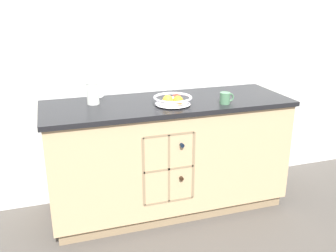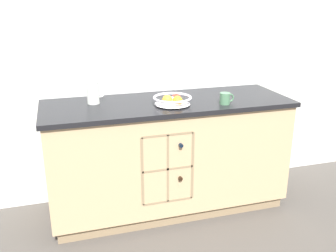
{
  "view_description": "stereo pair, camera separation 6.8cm",
  "coord_description": "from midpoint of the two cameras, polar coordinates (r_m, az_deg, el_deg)",
  "views": [
    {
      "loc": [
        -0.85,
        -2.62,
        1.67
      ],
      "look_at": [
        0.0,
        0.0,
        0.71
      ],
      "focal_mm": 40.0,
      "sensor_mm": 36.0,
      "label": 1
    },
    {
      "loc": [
        -0.79,
        -2.65,
        1.67
      ],
      "look_at": [
        0.0,
        0.0,
        0.71
      ],
      "focal_mm": 40.0,
      "sensor_mm": 36.0,
      "label": 2
    }
  ],
  "objects": [
    {
      "name": "ground_plane",
      "position": [
        3.22,
        0.62,
        -12.03
      ],
      "size": [
        14.0,
        14.0,
        0.0
      ],
      "primitive_type": "plane",
      "color": "#4C4742"
    },
    {
      "name": "back_wall",
      "position": [
        3.15,
        -1.37,
        11.95
      ],
      "size": [
        4.4,
        0.06,
        2.55
      ],
      "primitive_type": "cube",
      "color": "silver",
      "rests_on": "ground_plane"
    },
    {
      "name": "kitchen_island",
      "position": [
        3.01,
        0.65,
        -4.48
      ],
      "size": [
        1.9,
        0.66,
        0.91
      ],
      "color": "#8B7354",
      "rests_on": "ground_plane"
    },
    {
      "name": "fruit_bowl",
      "position": [
        2.74,
        1.49,
        4.04
      ],
      "size": [
        0.29,
        0.29,
        0.08
      ],
      "color": "silver",
      "rests_on": "kitchen_island"
    },
    {
      "name": "white_pitcher",
      "position": [
        2.83,
        -10.62,
        5.1
      ],
      "size": [
        0.15,
        0.1,
        0.16
      ],
      "color": "silver",
      "rests_on": "kitchen_island"
    },
    {
      "name": "ceramic_mug",
      "position": [
        2.81,
        9.42,
        4.16
      ],
      "size": [
        0.11,
        0.08,
        0.09
      ],
      "color": "#4C7A56",
      "rests_on": "kitchen_island"
    }
  ]
}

